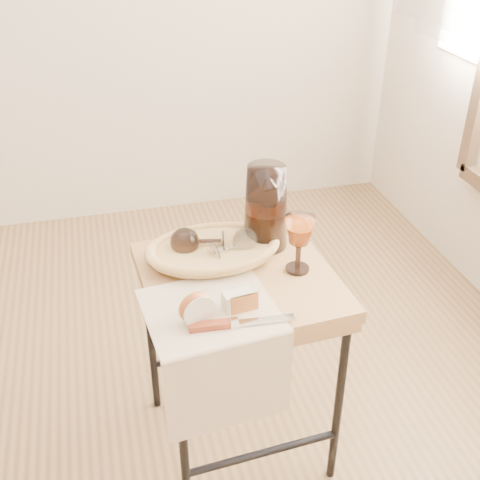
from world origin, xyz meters
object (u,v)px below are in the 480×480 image
object	(u,v)px
wine_goblet	(299,244)
table_knife	(238,322)
goblet_lying_a	(201,241)
goblet_lying_b	(232,245)
pitcher	(266,207)
bread_basket	(213,252)
apple_half	(196,307)
side_table	(238,363)
tea_towel	(210,310)

from	to	relation	value
wine_goblet	table_knife	xyz separation A→B (m)	(-0.21, -0.19, -0.07)
goblet_lying_a	wine_goblet	distance (m)	0.27
table_knife	goblet_lying_b	bearing A→B (deg)	82.88
pitcher	goblet_lying_a	bearing A→B (deg)	175.91
bread_basket	apple_half	size ratio (longest dim) A/B	3.80
side_table	goblet_lying_b	bearing A→B (deg)	89.30
pitcher	wine_goblet	xyz separation A→B (m)	(0.05, -0.15, -0.04)
tea_towel	table_knife	world-z (taller)	table_knife
wine_goblet	table_knife	bearing A→B (deg)	-138.08
goblet_lying_b	tea_towel	bearing A→B (deg)	-138.78
tea_towel	wine_goblet	distance (m)	0.30
wine_goblet	goblet_lying_a	bearing A→B (deg)	152.23
bread_basket	apple_half	bearing A→B (deg)	-111.54
tea_towel	table_knife	xyz separation A→B (m)	(0.05, -0.08, 0.01)
goblet_lying_b	wine_goblet	world-z (taller)	wine_goblet
bread_basket	wine_goblet	distance (m)	0.24
tea_towel	goblet_lying_a	bearing A→B (deg)	77.65
tea_towel	goblet_lying_b	xyz separation A→B (m)	(0.11, 0.21, 0.04)
apple_half	bread_basket	bearing A→B (deg)	54.30
bread_basket	goblet_lying_a	distance (m)	0.04
goblet_lying_b	pitcher	xyz separation A→B (m)	(0.11, 0.06, 0.07)
tea_towel	table_knife	bearing A→B (deg)	-61.71
tea_towel	goblet_lying_b	distance (m)	0.24
side_table	tea_towel	xyz separation A→B (m)	(-0.11, -0.14, 0.32)
goblet_lying_a	table_knife	bearing A→B (deg)	105.71
table_knife	tea_towel	bearing A→B (deg)	128.00
goblet_lying_b	pitcher	size ratio (longest dim) A/B	0.40
side_table	apple_half	bearing A→B (deg)	-130.72
tea_towel	bread_basket	distance (m)	0.24
bread_basket	goblet_lying_b	size ratio (longest dim) A/B	2.89
goblet_lying_a	goblet_lying_b	size ratio (longest dim) A/B	1.14
goblet_lying_b	wine_goblet	bearing A→B (deg)	-51.50
tea_towel	goblet_lying_a	xyz separation A→B (m)	(0.03, 0.24, 0.05)
goblet_lying_b	apple_half	size ratio (longest dim) A/B	1.31
tea_towel	bread_basket	xyz separation A→B (m)	(0.06, 0.23, 0.02)
wine_goblet	table_knife	size ratio (longest dim) A/B	0.66
pitcher	tea_towel	bearing A→B (deg)	-140.43
side_table	pitcher	size ratio (longest dim) A/B	2.24
side_table	pitcher	xyz separation A→B (m)	(0.11, 0.13, 0.44)
goblet_lying_a	table_knife	xyz separation A→B (m)	(0.02, -0.32, -0.04)
goblet_lying_a	apple_half	size ratio (longest dim) A/B	1.50
side_table	apple_half	world-z (taller)	apple_half
side_table	apple_half	xyz separation A→B (m)	(-0.15, -0.17, 0.36)
goblet_lying_a	pitcher	bearing A→B (deg)	-161.43
wine_goblet	tea_towel	bearing A→B (deg)	-156.15
goblet_lying_b	table_knife	xyz separation A→B (m)	(-0.05, -0.28, -0.03)
tea_towel	pitcher	world-z (taller)	pitcher
pitcher	bread_basket	bearing A→B (deg)	-177.76
table_knife	bread_basket	bearing A→B (deg)	92.72
wine_goblet	table_knife	distance (m)	0.30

